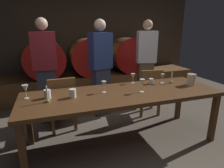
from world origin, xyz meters
TOP-DOWN VIEW (x-y plane):
  - ground_plane at (0.00, 0.00)m, footprint 7.81×7.81m
  - back_wall at (0.00, 3.14)m, footprint 6.01×0.24m
  - barrel_shelf at (0.00, 2.59)m, footprint 5.41×0.90m
  - wine_barrel_left at (-0.98, 2.59)m, footprint 0.86×0.91m
  - wine_barrel_center at (-0.01, 2.59)m, footprint 0.86×0.91m
  - wine_barrel_right at (0.98, 2.59)m, footprint 0.86×0.91m
  - dining_table at (-0.00, 0.34)m, footprint 2.64×0.88m
  - chair_left at (-0.77, 0.98)m, footprint 0.43×0.43m
  - chair_right at (0.81, 1.05)m, footprint 0.45×0.45m
  - guest_left at (-0.96, 1.39)m, footprint 0.39×0.25m
  - guest_center at (-0.02, 1.37)m, footprint 0.43×0.33m
  - guest_right at (1.01, 1.57)m, footprint 0.43×0.33m
  - candle_left at (-0.96, 0.30)m, footprint 0.05×0.05m
  - candle_right at (0.89, 0.52)m, footprint 0.05×0.05m
  - pitcher at (1.10, 0.33)m, footprint 0.13×0.13m
  - wine_glass_far_left at (-1.21, 0.52)m, footprint 0.08×0.08m
  - wine_glass_left at (-0.24, 0.43)m, footprint 0.07×0.07m
  - wine_glass_center at (0.24, 0.28)m, footprint 0.07×0.07m
  - wine_glass_right at (0.31, 0.72)m, footprint 0.07×0.07m
  - wine_glass_far_right at (0.75, 0.56)m, footprint 0.06×0.06m
  - cup_left at (-0.96, 0.44)m, footprint 0.08×0.08m
  - cup_center at (-0.66, 0.36)m, footprint 0.08×0.08m
  - cup_right at (0.56, 0.58)m, footprint 0.07×0.07m

SIDE VIEW (x-z plane):
  - ground_plane at x=0.00m, z-range 0.00..0.00m
  - barrel_shelf at x=0.00m, z-range 0.00..0.52m
  - chair_left at x=-0.77m, z-range 0.05..0.93m
  - chair_right at x=0.81m, z-range 0.05..0.93m
  - dining_table at x=0.00m, z-range 0.31..1.07m
  - cup_right at x=0.56m, z-range 0.76..0.84m
  - cup_left at x=-0.96m, z-range 0.76..0.86m
  - candle_right at x=0.89m, z-range 0.71..0.91m
  - cup_center at x=-0.66m, z-range 0.76..0.87m
  - candle_left at x=-0.96m, z-range 0.71..0.93m
  - pitcher at x=1.10m, z-range 0.76..0.93m
  - wine_glass_right at x=0.31m, z-range 0.79..0.94m
  - wine_glass_far_right at x=0.75m, z-range 0.79..0.94m
  - wine_glass_left at x=-0.24m, z-range 0.79..0.95m
  - wine_glass_far_left at x=-1.21m, z-range 0.79..0.96m
  - wine_glass_center at x=0.24m, z-range 0.80..0.98m
  - guest_center at x=-0.02m, z-range 0.02..1.76m
  - guest_left at x=-0.96m, z-range 0.02..1.77m
  - guest_right at x=1.01m, z-range 0.02..1.77m
  - wine_barrel_left at x=-0.98m, z-range 0.52..1.37m
  - wine_barrel_center at x=-0.01m, z-range 0.52..1.37m
  - wine_barrel_right at x=0.98m, z-range 0.52..1.37m
  - back_wall at x=0.00m, z-range 0.00..2.50m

